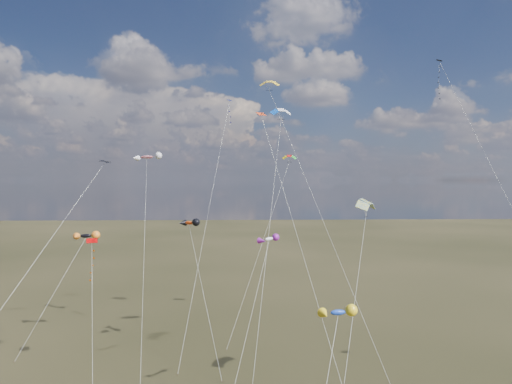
{
  "coord_description": "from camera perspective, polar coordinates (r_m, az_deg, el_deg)",
  "views": [
    {
      "loc": [
        -1.85,
        -33.97,
        20.33
      ],
      "look_at": [
        0.0,
        18.0,
        19.0
      ],
      "focal_mm": 32.0,
      "sensor_mm": 36.0,
      "label": 1
    }
  ],
  "objects": [
    {
      "name": "parafoil_tricolor",
      "position": [
        66.04,
        4.13,
        4.36
      ],
      "size": [
        9.87,
        12.35,
        24.36
      ],
      "color": "gold",
      "rests_on": "ground"
    },
    {
      "name": "diamond_orange_center",
      "position": [
        44.08,
        3.51,
        0.19
      ],
      "size": [
        7.69,
        13.42,
        27.46
      ],
      "color": "red",
      "rests_on": "ground"
    },
    {
      "name": "parafoil_striped",
      "position": [
        43.01,
        13.58,
        -1.2
      ],
      "size": [
        7.28,
        14.43,
        19.15
      ],
      "color": "yellow",
      "rests_on": "ground"
    },
    {
      "name": "novelty_white_purple",
      "position": [
        40.39,
        1.61,
        -6.06
      ],
      "size": [
        5.29,
        8.46,
        15.53
      ],
      "color": "white",
      "rests_on": "ground"
    },
    {
      "name": "novelty_redwhite_stripe",
      "position": [
        63.38,
        -13.48,
        4.21
      ],
      "size": [
        5.22,
        20.48,
        24.03
      ],
      "color": "red",
      "rests_on": "ground"
    },
    {
      "name": "diamond_red_low",
      "position": [
        51.24,
        -19.81,
        -8.62
      ],
      "size": [
        3.07,
        8.14,
        14.18
      ],
      "color": "#BF0001",
      "rests_on": "ground"
    },
    {
      "name": "novelty_blue_yellow",
      "position": [
        32.54,
        10.21,
        -14.69
      ],
      "size": [
        5.22,
        8.95,
        11.83
      ],
      "color": "#193EB6",
      "rests_on": "ground"
    },
    {
      "name": "parafoil_yellow",
      "position": [
        63.16,
        1.73,
        13.5
      ],
      "size": [
        12.06,
        20.82,
        34.32
      ],
      "color": "gold",
      "rests_on": "ground"
    },
    {
      "name": "diamond_black_high",
      "position": [
        73.02,
        22.73,
        11.24
      ],
      "size": [
        4.42,
        28.1,
        38.36
      ],
      "color": "black",
      "rests_on": "ground"
    },
    {
      "name": "novelty_black_orange",
      "position": [
        63.16,
        -20.53,
        -5.17
      ],
      "size": [
        6.78,
        9.12,
        13.75
      ],
      "color": "black",
      "rests_on": "ground"
    },
    {
      "name": "parafoil_blue_white",
      "position": [
        53.99,
        3.14,
        10.07
      ],
      "size": [
        5.47,
        15.89,
        29.18
      ],
      "color": "blue",
      "rests_on": "ground"
    },
    {
      "name": "diamond_black_mid",
      "position": [
        45.73,
        -23.42,
        -3.99
      ],
      "size": [
        11.47,
        15.75,
        22.39
      ],
      "color": "black",
      "rests_on": "ground"
    },
    {
      "name": "novelty_orange_black",
      "position": [
        55.38,
        -8.37,
        -3.88
      ],
      "size": [
        5.71,
        10.66,
        15.79
      ],
      "color": "#E43F0E",
      "rests_on": "ground"
    },
    {
      "name": "diamond_navy_tall",
      "position": [
        71.12,
        -3.75,
        7.95
      ],
      "size": [
        5.48,
        26.43,
        33.3
      ],
      "color": "#0D1451",
      "rests_on": "ground"
    }
  ]
}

